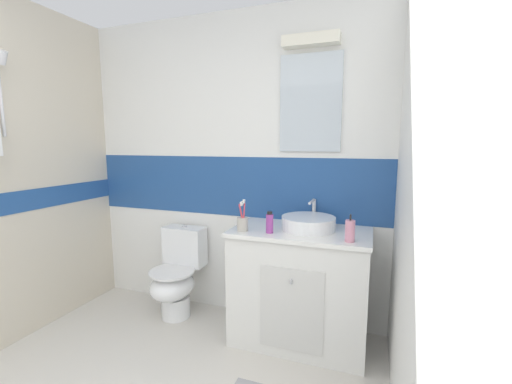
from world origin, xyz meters
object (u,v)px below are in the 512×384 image
soap_dispenser (350,231)px  deodorant_spray_can (270,223)px  toilet (177,275)px  toothbrush_cup (242,223)px  sink_basin (308,222)px

soap_dispenser → deodorant_spray_can: soap_dispenser is taller
toilet → toothbrush_cup: 0.90m
toothbrush_cup → deodorant_spray_can: toothbrush_cup is taller
toilet → toothbrush_cup: toothbrush_cup is taller
toothbrush_cup → soap_dispenser: (0.73, -0.02, 0.01)m
toilet → toothbrush_cup: (0.68, -0.19, 0.56)m
sink_basin → toothbrush_cup: 0.47m
toothbrush_cup → soap_dispenser: bearing=-1.3°
toothbrush_cup → deodorant_spray_can: 0.20m
toilet → soap_dispenser: (1.41, -0.21, 0.57)m
soap_dispenser → deodorant_spray_can: size_ratio=1.19×
toilet → toothbrush_cup: bearing=-15.6°
sink_basin → deodorant_spray_can: bearing=-142.2°
toothbrush_cup → deodorant_spray_can: (0.20, 0.01, 0.01)m
soap_dispenser → toothbrush_cup: bearing=178.7°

